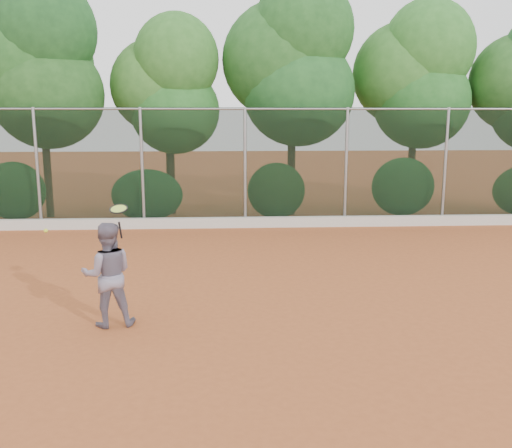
{
  "coord_description": "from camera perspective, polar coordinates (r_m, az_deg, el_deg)",
  "views": [
    {
      "loc": [
        -0.58,
        -9.74,
        3.38
      ],
      "look_at": [
        0.0,
        1.0,
        1.25
      ],
      "focal_mm": 40.0,
      "sensor_mm": 36.0,
      "label": 1
    }
  ],
  "objects": [
    {
      "name": "tennis_ball_in_flight",
      "position": [
        9.22,
        -20.28,
        -0.63
      ],
      "size": [
        0.06,
        0.06,
        0.06
      ],
      "color": "#CBDB31",
      "rests_on": "ground"
    },
    {
      "name": "ground",
      "position": [
        10.33,
        0.3,
        -7.9
      ],
      "size": [
        80.0,
        80.0,
        0.0
      ],
      "primitive_type": "plane",
      "color": "#A14F26",
      "rests_on": "ground"
    },
    {
      "name": "tennis_player",
      "position": [
        9.36,
        -14.61,
        -4.92
      ],
      "size": [
        0.92,
        0.77,
        1.68
      ],
      "primitive_type": "imported",
      "rotation": [
        0.0,
        0.0,
        3.32
      ],
      "color": "slate",
      "rests_on": "ground"
    },
    {
      "name": "chainlink_fence",
      "position": [
        16.82,
        -1.1,
        6.01
      ],
      "size": [
        24.09,
        0.09,
        3.5
      ],
      "color": "black",
      "rests_on": "ground"
    },
    {
      "name": "concrete_curb",
      "position": [
        16.89,
        -1.06,
        0.17
      ],
      "size": [
        24.0,
        0.2,
        0.3
      ],
      "primitive_type": "cube",
      "color": "beige",
      "rests_on": "ground"
    },
    {
      "name": "foliage_backdrop",
      "position": [
        18.75,
        -3.07,
        14.31
      ],
      "size": [
        23.7,
        3.63,
        7.55
      ],
      "color": "#49311C",
      "rests_on": "ground"
    },
    {
      "name": "tennis_racket",
      "position": [
        9.06,
        -13.56,
        1.24
      ],
      "size": [
        0.32,
        0.31,
        0.55
      ],
      "color": "black",
      "rests_on": "ground"
    }
  ]
}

